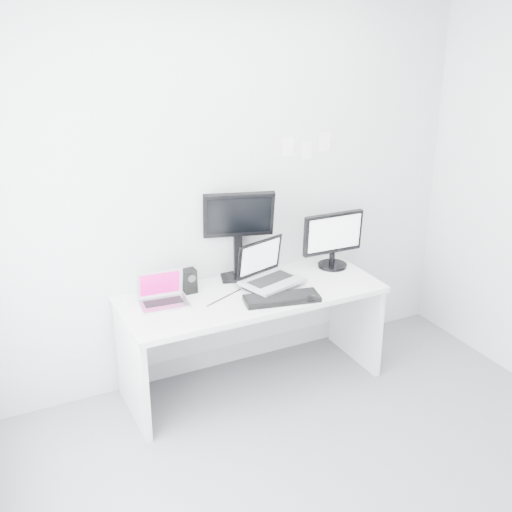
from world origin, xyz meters
The scene contains 13 objects.
ground centered at (0.00, 0.00, 0.00)m, with size 3.60×3.60×0.00m, color #5B5A5F.
back_wall centered at (0.00, 1.60, 1.35)m, with size 3.60×3.60×0.00m, color silver.
desk centered at (0.00, 1.25, 0.36)m, with size 1.80×0.70×0.73m, color white.
macbook centered at (-0.61, 1.32, 0.84)m, with size 0.31×0.23×0.23m, color silver.
speaker centered at (-0.38, 1.44, 0.81)m, with size 0.08×0.08×0.17m, color black.
dell_laptop centered at (0.16, 1.26, 0.89)m, with size 0.40×0.31×0.33m, color #A1A3A8.
rear_monitor centered at (0.02, 1.51, 1.06)m, with size 0.49×0.18×0.67m, color black.
samsung_monitor centered at (0.73, 1.39, 0.95)m, with size 0.47×0.22×0.43m, color black.
keyboard centered at (0.12, 1.04, 0.75)m, with size 0.50×0.18×0.03m, color black.
mouse centered at (0.29, 0.95, 0.75)m, with size 0.12×0.07×0.04m, color black.
wall_note_0 centered at (0.45, 1.59, 1.62)m, with size 0.10×0.00×0.14m, color white.
wall_note_1 centered at (0.60, 1.59, 1.58)m, with size 0.09×0.00×0.13m, color white.
wall_note_2 centered at (0.75, 1.59, 1.63)m, with size 0.10×0.00×0.14m, color white.
Camera 1 is at (-1.76, -2.38, 2.61)m, focal length 45.80 mm.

